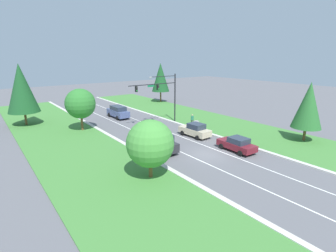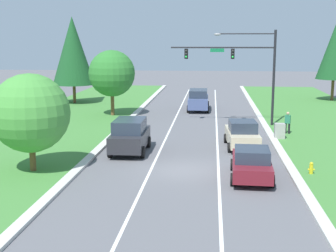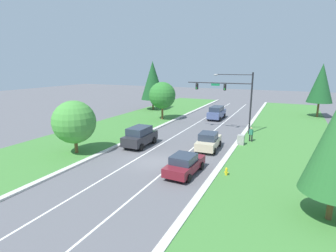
{
  "view_description": "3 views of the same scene",
  "coord_description": "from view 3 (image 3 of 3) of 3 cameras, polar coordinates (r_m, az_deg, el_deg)",
  "views": [
    {
      "loc": [
        -19.16,
        -18.8,
        10.29
      ],
      "look_at": [
        0.16,
        7.21,
        1.57
      ],
      "focal_mm": 28.0,
      "sensor_mm": 36.0,
      "label": 1
    },
    {
      "loc": [
        1.39,
        -24.09,
        6.86
      ],
      "look_at": [
        -1.29,
        4.19,
        1.59
      ],
      "focal_mm": 50.0,
      "sensor_mm": 36.0,
      "label": 2
    },
    {
      "loc": [
        10.37,
        -19.39,
        8.29
      ],
      "look_at": [
        -0.52,
        4.11,
        2.37
      ],
      "focal_mm": 28.0,
      "sensor_mm": 36.0,
      "label": 3
    }
  ],
  "objects": [
    {
      "name": "ground_plane",
      "position": [
        23.5,
        -3.09,
        -7.8
      ],
      "size": [
        160.0,
        160.0,
        0.0
      ],
      "primitive_type": "plane",
      "color": "#5B5B60"
    },
    {
      "name": "curb_strip_right",
      "position": [
        21.58,
        10.49,
        -9.72
      ],
      "size": [
        0.5,
        90.0,
        0.15
      ],
      "color": "beige",
      "rests_on": "ground_plane"
    },
    {
      "name": "curb_strip_left",
      "position": [
        26.46,
        -14.02,
        -5.61
      ],
      "size": [
        0.5,
        90.0,
        0.15
      ],
      "color": "beige",
      "rests_on": "ground_plane"
    },
    {
      "name": "grass_verge_right",
      "position": [
        21.08,
        24.7,
        -11.41
      ],
      "size": [
        10.0,
        90.0,
        0.08
      ],
      "color": "#427F38",
      "rests_on": "ground_plane"
    },
    {
      "name": "grass_verge_left",
      "position": [
        29.94,
        -21.91,
        -4.08
      ],
      "size": [
        10.0,
        90.0,
        0.08
      ],
      "color": "#427F38",
      "rests_on": "ground_plane"
    },
    {
      "name": "lane_stripe_inner_left",
      "position": [
        24.35,
        -6.87,
        -7.12
      ],
      "size": [
        0.14,
        81.0,
        0.01
      ],
      "color": "white",
      "rests_on": "ground_plane"
    },
    {
      "name": "lane_stripe_inner_right",
      "position": [
        22.76,
        0.96,
        -8.47
      ],
      "size": [
        0.14,
        81.0,
        0.01
      ],
      "color": "white",
      "rests_on": "ground_plane"
    },
    {
      "name": "traffic_signal_mast",
      "position": [
        33.73,
        13.65,
        7.1
      ],
      "size": [
        8.27,
        0.41,
        7.6
      ],
      "color": "black",
      "rests_on": "ground_plane"
    },
    {
      "name": "burgundy_sedan",
      "position": [
        20.81,
        3.62,
        -8.26
      ],
      "size": [
        2.19,
        4.48,
        1.59
      ],
      "rotation": [
        0.0,
        0.0,
        -0.04
      ],
      "color": "maroon",
      "rests_on": "ground_plane"
    },
    {
      "name": "charcoal_suv",
      "position": [
        27.88,
        -6.15,
        -2.21
      ],
      "size": [
        2.19,
        4.53,
        2.08
      ],
      "rotation": [
        0.0,
        0.0,
        0.01
      ],
      "color": "#28282D",
      "rests_on": "ground_plane"
    },
    {
      "name": "slate_blue_suv",
      "position": [
        42.68,
        10.54,
        2.9
      ],
      "size": [
        2.13,
        5.12,
        2.05
      ],
      "rotation": [
        0.0,
        0.0,
        0.01
      ],
      "color": "#475684",
      "rests_on": "ground_plane"
    },
    {
      "name": "champagne_sedan",
      "position": [
        26.95,
        8.81,
        -3.26
      ],
      "size": [
        2.23,
        4.53,
        1.78
      ],
      "rotation": [
        0.0,
        0.0,
        0.06
      ],
      "color": "beige",
      "rests_on": "ground_plane"
    },
    {
      "name": "utility_cabinet",
      "position": [
        29.12,
        15.57,
        -3.0
      ],
      "size": [
        0.7,
        0.6,
        1.13
      ],
      "color": "#9E9E99",
      "rests_on": "ground_plane"
    },
    {
      "name": "pedestrian",
      "position": [
        30.6,
        17.63,
        -1.65
      ],
      "size": [
        0.43,
        0.35,
        1.69
      ],
      "rotation": [
        0.0,
        0.0,
        2.76
      ],
      "color": "black",
      "rests_on": "ground_plane"
    },
    {
      "name": "fire_hydrant",
      "position": [
        20.96,
        12.57,
        -9.73
      ],
      "size": [
        0.34,
        0.2,
        0.7
      ],
      "color": "gold",
      "rests_on": "ground_plane"
    },
    {
      "name": "oak_near_left_tree",
      "position": [
        41.0,
        -1.26,
        6.67
      ],
      "size": [
        4.16,
        4.16,
        5.95
      ],
      "color": "brown",
      "rests_on": "ground_plane"
    },
    {
      "name": "conifer_far_right_tree",
      "position": [
        49.52,
        30.38,
        8.03
      ],
      "size": [
        3.91,
        3.91,
        8.74
      ],
      "color": "brown",
      "rests_on": "ground_plane"
    },
    {
      "name": "oak_far_left_tree",
      "position": [
        26.35,
        -19.75,
        0.82
      ],
      "size": [
        4.09,
        4.09,
        5.18
      ],
      "color": "brown",
      "rests_on": "ground_plane"
    },
    {
      "name": "conifer_mid_left_tree",
      "position": [
        50.59,
        -3.34,
        9.87
      ],
      "size": [
        4.49,
        4.49,
        9.26
      ],
      "color": "brown",
      "rests_on": "ground_plane"
    }
  ]
}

